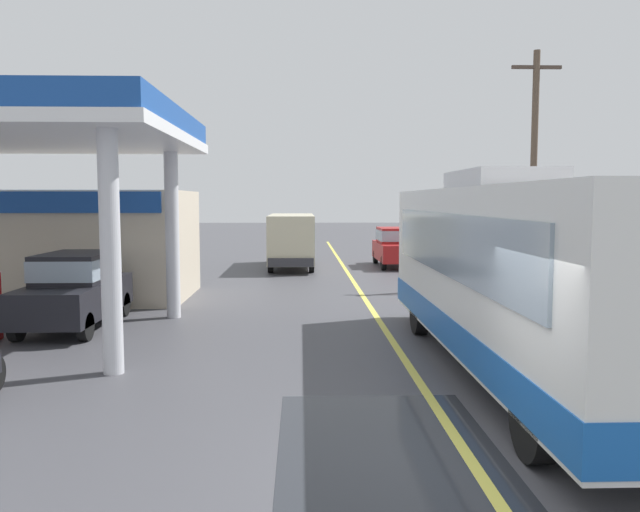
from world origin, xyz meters
The scene contains 10 objects.
ground centered at (0.00, 20.00, 0.00)m, with size 120.00×120.00×0.00m, color #424247.
lane_divider_stripe centered at (0.00, 15.00, 0.00)m, with size 0.16×50.00×0.01m, color #D8CC4C.
wet_puddle_patch centered at (-0.94, -0.01, 0.00)m, with size 2.75×5.63×0.01m, color #26282D.
coach_bus_main centered at (1.84, 4.12, 1.72)m, with size 2.60×11.04×3.69m.
gas_station_roadside centered at (-9.10, 11.16, 2.63)m, with size 9.10×11.95×5.10m.
car_at_pump centered at (-7.54, 8.48, 1.01)m, with size 1.70×4.20×1.82m.
minibus_opposing_lane centered at (-2.43, 21.93, 1.47)m, with size 2.04×6.13×2.44m.
pedestrian_near_pump centered at (-7.80, 8.66, 0.93)m, with size 0.55×0.22×1.66m.
car_trailing_behind_bus centered at (2.42, 22.36, 1.01)m, with size 1.70×4.20×1.82m.
utility_pole_roadside centered at (6.49, 15.91, 4.42)m, with size 1.80×0.24×8.48m.
Camera 1 is at (-2.03, -6.93, 3.11)m, focal length 35.27 mm.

